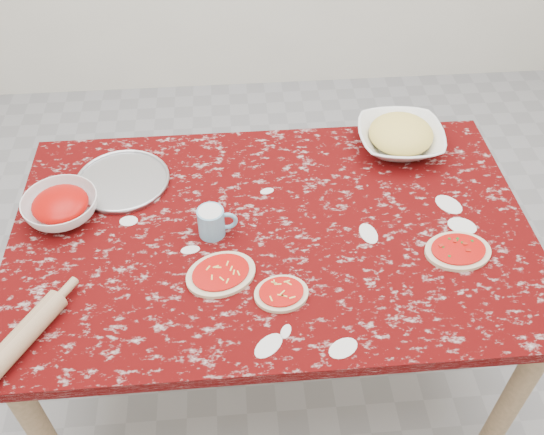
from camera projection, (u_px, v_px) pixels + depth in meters
The scene contains 10 objects.
ground at pixel (272, 359), 2.36m from camera, with size 4.00×4.00×0.00m, color gray.
worktable at pixel (272, 247), 1.89m from camera, with size 1.60×1.00×0.75m.
pizza_tray at pixel (123, 181), 1.97m from camera, with size 0.30×0.30×0.01m, color #B2B2B7.
sauce_bowl at pixel (61, 207), 1.84m from camera, with size 0.23×0.23×0.07m, color white.
cheese_bowl at pixel (400, 139), 2.09m from camera, with size 0.30×0.30×0.07m, color white.
flour_mug at pixel (212, 222), 1.78m from camera, with size 0.12×0.08×0.09m.
pizza_left at pixel (221, 274), 1.69m from camera, with size 0.25×0.22×0.02m.
pizza_mid at pixel (281, 293), 1.64m from camera, with size 0.17×0.15×0.02m.
pizza_right at pixel (458, 251), 1.75m from camera, with size 0.21×0.17×0.02m.
rolling_pin at pixel (20, 340), 1.51m from camera, with size 0.06×0.06×0.30m, color tan.
Camera 1 is at (-0.10, -1.26, 2.07)m, focal length 39.23 mm.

